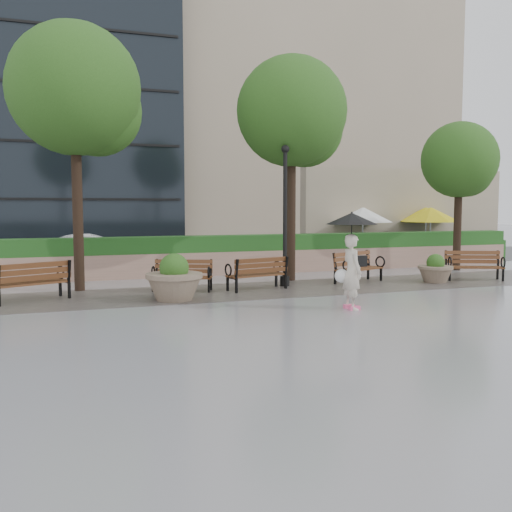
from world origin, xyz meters
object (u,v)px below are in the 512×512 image
object	(u,v)px
bench_2	(257,280)
planter_left	(174,282)
bench_0	(31,290)
bench_3	(358,274)
pedestrian	(352,251)
bench_1	(182,282)
bench_4	(474,272)
planter_right	(435,271)
lamppost	(285,225)
car_right	(93,251)

from	to	relation	value
bench_2	planter_left	distance (m)	2.75
planter_left	bench_0	bearing A→B (deg)	162.81
bench_3	pedestrian	bearing A→B (deg)	-145.39
bench_3	planter_left	world-z (taller)	planter_left
pedestrian	bench_1	bearing A→B (deg)	38.33
bench_1	bench_3	xyz separation A→B (m)	(5.52, -0.04, 0.02)
bench_2	bench_4	world-z (taller)	bench_4
bench_0	planter_left	xyz separation A→B (m)	(3.37, -1.04, 0.17)
bench_0	planter_right	distance (m)	11.68
bench_2	bench_3	distance (m)	3.50
bench_3	lamppost	bearing A→B (deg)	155.39
planter_right	lamppost	xyz separation A→B (m)	(-4.71, 0.81, 1.47)
bench_1	planter_right	distance (m)	7.83
bench_4	bench_2	bearing A→B (deg)	-159.48
bench_1	bench_3	size ratio (longest dim) A/B	0.92
bench_4	car_right	distance (m)	13.62
planter_right	car_right	world-z (taller)	car_right
bench_0	bench_2	distance (m)	5.94
bench_3	bench_0	bearing A→B (deg)	158.61
lamppost	bench_2	bearing A→B (deg)	-155.99
pedestrian	planter_left	bearing A→B (deg)	55.38
bench_2	bench_3	bearing A→B (deg)	173.82
bench_1	planter_left	distance (m)	1.54
lamppost	car_right	size ratio (longest dim) A/B	1.04
bench_4	planter_left	bearing A→B (deg)	-153.05
planter_right	lamppost	distance (m)	5.00
pedestrian	car_right	bearing A→B (deg)	25.15
bench_0	pedestrian	size ratio (longest dim) A/B	0.89
planter_left	planter_right	size ratio (longest dim) A/B	1.33
bench_3	car_right	xyz separation A→B (m)	(-7.46, 6.98, 0.37)
bench_1	bench_2	xyz separation A→B (m)	(2.05, -0.45, 0.02)
bench_0	lamppost	xyz separation A→B (m)	(6.96, 0.40, 1.53)
planter_left	pedestrian	world-z (taller)	pedestrian
bench_3	pedestrian	size ratio (longest dim) A/B	0.85
bench_1	planter_right	bearing A→B (deg)	17.14
car_right	bench_0	bearing A→B (deg)	166.60
bench_2	lamppost	distance (m)	1.91
planter_right	car_right	bearing A→B (deg)	141.49
bench_0	bench_2	bearing A→B (deg)	155.03
bench_1	bench_4	world-z (taller)	bench_4
bench_1	bench_4	bearing A→B (deg)	18.21
bench_3	bench_4	distance (m)	3.83
bench_4	lamppost	distance (m)	6.44
lamppost	car_right	xyz separation A→B (m)	(-5.01, 6.93, -1.17)
bench_2	pedestrian	world-z (taller)	pedestrian
bench_1	lamppost	distance (m)	3.45
pedestrian	lamppost	bearing A→B (deg)	0.56
planter_left	car_right	xyz separation A→B (m)	(-1.42, 8.38, 0.19)
bench_0	lamppost	world-z (taller)	lamppost
bench_1	lamppost	bearing A→B (deg)	23.16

